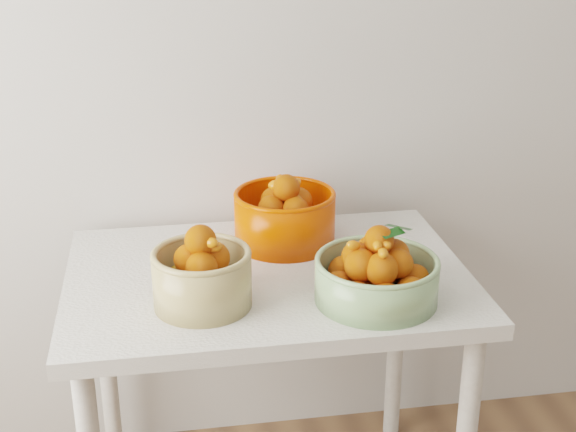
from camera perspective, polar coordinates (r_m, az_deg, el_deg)
name	(u,v)px	position (r m, az deg, el deg)	size (l,w,h in m)	color
table	(268,306)	(2.05, -1.43, -6.42)	(1.00, 0.70, 0.75)	silver
bowl_cream	(202,275)	(1.84, -6.12, -4.22)	(0.24, 0.24, 0.20)	tan
bowl_green	(377,275)	(1.86, 6.34, -4.21)	(0.30, 0.30, 0.19)	#8AAD77
bowl_orange	(285,216)	(2.15, -0.20, 0.00)	(0.32, 0.32, 0.20)	#F03701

